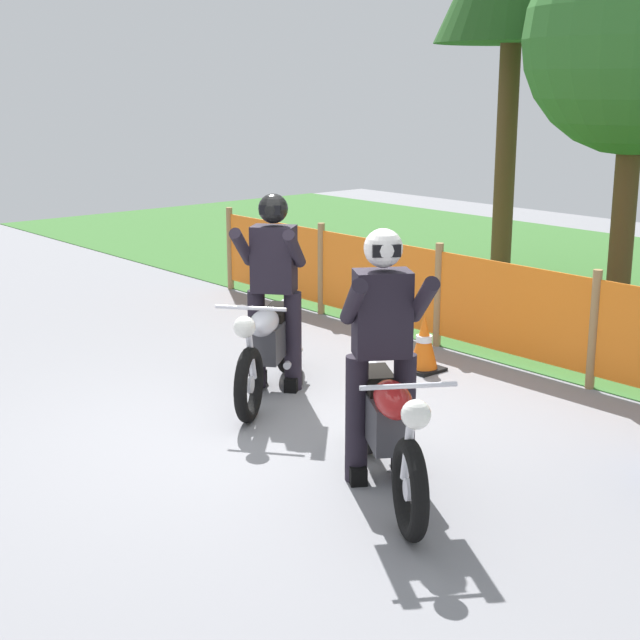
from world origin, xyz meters
name	(u,v)px	position (x,y,z in m)	size (l,w,h in m)	color
ground	(289,433)	(0.00, 0.00, -0.01)	(24.00, 24.00, 0.02)	gray
barrier_fence	(510,310)	(0.00, 2.63, 0.54)	(9.02, 0.08, 1.05)	#997547
tree_near_left	(638,41)	(-0.70, 5.59, 3.03)	(2.57, 2.57, 4.34)	brown
motorcycle_lead	(387,427)	(1.24, -0.19, 0.44)	(1.68, 1.13, 0.91)	black
motorcycle_trailing	(269,345)	(-0.77, 0.41, 0.44)	(1.26, 1.57, 0.91)	black
rider_lead	(381,341)	(1.06, -0.08, 0.95)	(0.79, 0.72, 1.69)	black
rider_trailing	(274,281)	(-0.90, 0.57, 0.95)	(0.74, 0.78, 1.69)	black
traffic_cone	(424,343)	(-0.41, 1.92, 0.26)	(0.32, 0.32, 0.53)	black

